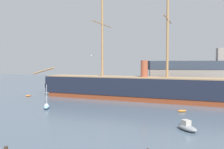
{
  "coord_description": "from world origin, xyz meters",
  "views": [
    {
      "loc": [
        13.76,
        -17.04,
        10.93
      ],
      "look_at": [
        2.52,
        36.92,
        8.41
      ],
      "focal_mm": 36.93,
      "sensor_mm": 36.0,
      "label": 1
    }
  ],
  "objects_px": {
    "motorboat_mid_right": "(187,127)",
    "tall_ship": "(133,88)",
    "seagull_in_flight": "(92,56)",
    "sailboat_alongside_bow": "(47,106)",
    "motorboat_far_right": "(214,101)",
    "dockside_warehouse_right": "(213,78)",
    "dinghy_alongside_stern": "(182,111)",
    "dinghy_far_left": "(28,96)"
  },
  "relations": [
    {
      "from": "dinghy_alongside_stern",
      "to": "dockside_warehouse_right",
      "type": "distance_m",
      "value": 32.51
    },
    {
      "from": "motorboat_mid_right",
      "to": "dinghy_alongside_stern",
      "type": "height_order",
      "value": "motorboat_mid_right"
    },
    {
      "from": "motorboat_mid_right",
      "to": "dockside_warehouse_right",
      "type": "bearing_deg",
      "value": 73.34
    },
    {
      "from": "tall_ship",
      "to": "seagull_in_flight",
      "type": "height_order",
      "value": "tall_ship"
    },
    {
      "from": "dinghy_alongside_stern",
      "to": "dinghy_far_left",
      "type": "xyz_separation_m",
      "value": [
        -48.48,
        15.66,
        0.0
      ]
    },
    {
      "from": "dinghy_alongside_stern",
      "to": "motorboat_mid_right",
      "type": "bearing_deg",
      "value": -92.24
    },
    {
      "from": "sailboat_alongside_bow",
      "to": "dinghy_far_left",
      "type": "distance_m",
      "value": 24.24
    },
    {
      "from": "tall_ship",
      "to": "sailboat_alongside_bow",
      "type": "xyz_separation_m",
      "value": [
        -19.16,
        -18.53,
        -3.17
      ]
    },
    {
      "from": "sailboat_alongside_bow",
      "to": "seagull_in_flight",
      "type": "distance_m",
      "value": 28.98
    },
    {
      "from": "motorboat_mid_right",
      "to": "sailboat_alongside_bow",
      "type": "height_order",
      "value": "sailboat_alongside_bow"
    },
    {
      "from": "tall_ship",
      "to": "dinghy_far_left",
      "type": "height_order",
      "value": "tall_ship"
    },
    {
      "from": "motorboat_mid_right",
      "to": "tall_ship",
      "type": "bearing_deg",
      "value": 111.86
    },
    {
      "from": "dockside_warehouse_right",
      "to": "seagull_in_flight",
      "type": "xyz_separation_m",
      "value": [
        -27.37,
        -51.56,
        6.15
      ]
    },
    {
      "from": "dinghy_far_left",
      "to": "dinghy_alongside_stern",
      "type": "bearing_deg",
      "value": -17.9
    },
    {
      "from": "tall_ship",
      "to": "sailboat_alongside_bow",
      "type": "height_order",
      "value": "tall_ship"
    },
    {
      "from": "dockside_warehouse_right",
      "to": "seagull_in_flight",
      "type": "distance_m",
      "value": 58.69
    },
    {
      "from": "dinghy_alongside_stern",
      "to": "dockside_warehouse_right",
      "type": "xyz_separation_m",
      "value": [
        12.73,
        29.36,
        5.74
      ]
    },
    {
      "from": "motorboat_far_right",
      "to": "seagull_in_flight",
      "type": "bearing_deg",
      "value": -123.87
    },
    {
      "from": "sailboat_alongside_bow",
      "to": "tall_ship",
      "type": "bearing_deg",
      "value": 44.04
    },
    {
      "from": "tall_ship",
      "to": "seagull_in_flight",
      "type": "relative_size",
      "value": 75.66
    },
    {
      "from": "motorboat_mid_right",
      "to": "seagull_in_flight",
      "type": "height_order",
      "value": "seagull_in_flight"
    },
    {
      "from": "motorboat_mid_right",
      "to": "seagull_in_flight",
      "type": "xyz_separation_m",
      "value": [
        -14.05,
        -7.06,
        11.54
      ]
    },
    {
      "from": "dinghy_far_left",
      "to": "dockside_warehouse_right",
      "type": "xyz_separation_m",
      "value": [
        61.2,
        13.7,
        5.74
      ]
    },
    {
      "from": "dinghy_alongside_stern",
      "to": "dinghy_far_left",
      "type": "relative_size",
      "value": 0.99
    },
    {
      "from": "motorboat_far_right",
      "to": "dinghy_alongside_stern",
      "type": "bearing_deg",
      "value": -124.58
    },
    {
      "from": "motorboat_mid_right",
      "to": "dinghy_far_left",
      "type": "relative_size",
      "value": 1.87
    },
    {
      "from": "motorboat_mid_right",
      "to": "dockside_warehouse_right",
      "type": "height_order",
      "value": "dockside_warehouse_right"
    },
    {
      "from": "dinghy_alongside_stern",
      "to": "seagull_in_flight",
      "type": "height_order",
      "value": "seagull_in_flight"
    },
    {
      "from": "sailboat_alongside_bow",
      "to": "dockside_warehouse_right",
      "type": "bearing_deg",
      "value": 35.19
    },
    {
      "from": "tall_ship",
      "to": "dinghy_alongside_stern",
      "type": "bearing_deg",
      "value": -50.85
    },
    {
      "from": "tall_ship",
      "to": "dockside_warehouse_right",
      "type": "height_order",
      "value": "tall_ship"
    },
    {
      "from": "motorboat_far_right",
      "to": "dockside_warehouse_right",
      "type": "height_order",
      "value": "dockside_warehouse_right"
    },
    {
      "from": "sailboat_alongside_bow",
      "to": "seagull_in_flight",
      "type": "relative_size",
      "value": 6.27
    },
    {
      "from": "sailboat_alongside_bow",
      "to": "dinghy_far_left",
      "type": "relative_size",
      "value": 2.52
    },
    {
      "from": "motorboat_far_right",
      "to": "seagull_in_flight",
      "type": "distance_m",
      "value": 45.47
    },
    {
      "from": "tall_ship",
      "to": "dockside_warehouse_right",
      "type": "xyz_separation_m",
      "value": [
        25.86,
        13.22,
        2.33
      ]
    },
    {
      "from": "dinghy_alongside_stern",
      "to": "dockside_warehouse_right",
      "type": "relative_size",
      "value": 0.05
    },
    {
      "from": "dinghy_alongside_stern",
      "to": "seagull_in_flight",
      "type": "xyz_separation_m",
      "value": [
        -14.64,
        -22.2,
        11.89
      ]
    },
    {
      "from": "sailboat_alongside_bow",
      "to": "seagull_in_flight",
      "type": "xyz_separation_m",
      "value": [
        17.66,
        -19.8,
        11.65
      ]
    },
    {
      "from": "motorboat_mid_right",
      "to": "sailboat_alongside_bow",
      "type": "relative_size",
      "value": 0.74
    },
    {
      "from": "sailboat_alongside_bow",
      "to": "dockside_warehouse_right",
      "type": "distance_m",
      "value": 55.37
    },
    {
      "from": "motorboat_mid_right",
      "to": "motorboat_far_right",
      "type": "bearing_deg",
      "value": 70.46
    }
  ]
}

